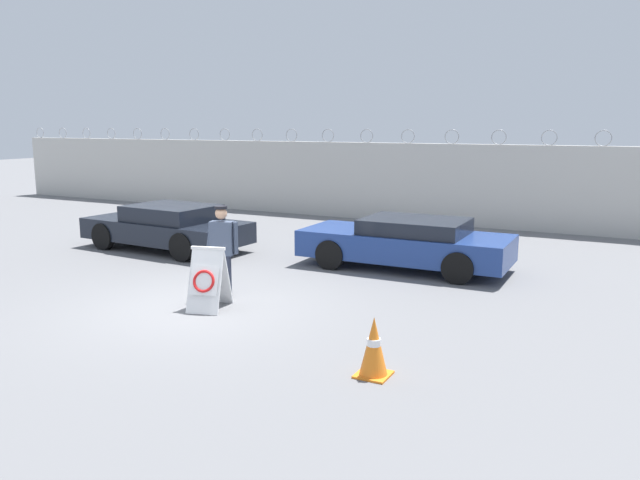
# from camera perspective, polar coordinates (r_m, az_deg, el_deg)

# --- Properties ---
(ground_plane) EXTENTS (90.00, 90.00, 0.00)m
(ground_plane) POSITION_cam_1_polar(r_m,az_deg,el_deg) (11.49, -11.22, -5.98)
(ground_plane) COLOR slate
(perimeter_wall) EXTENTS (36.00, 0.30, 3.06)m
(perimeter_wall) POSITION_cam_1_polar(r_m,az_deg,el_deg) (21.00, 7.93, 5.23)
(perimeter_wall) COLOR beige
(perimeter_wall) RESTS_ON ground_plane
(barricade_sign) EXTENTS (0.78, 0.96, 1.12)m
(barricade_sign) POSITION_cam_1_polar(r_m,az_deg,el_deg) (11.16, -10.19, -3.48)
(barricade_sign) COLOR white
(barricade_sign) RESTS_ON ground_plane
(security_guard) EXTENTS (0.67, 0.36, 1.75)m
(security_guard) POSITION_cam_1_polar(r_m,az_deg,el_deg) (11.76, -8.94, -0.64)
(security_guard) COLOR #232838
(security_guard) RESTS_ON ground_plane
(traffic_cone_near) EXTENTS (0.43, 0.43, 0.80)m
(traffic_cone_near) POSITION_cam_1_polar(r_m,az_deg,el_deg) (8.21, 4.94, -9.71)
(traffic_cone_near) COLOR orange
(traffic_cone_near) RESTS_ON ground_plane
(parked_car_front_coupe) EXTENTS (4.57, 2.19, 1.17)m
(parked_car_front_coupe) POSITION_cam_1_polar(r_m,az_deg,el_deg) (16.67, -13.77, 1.21)
(parked_car_front_coupe) COLOR black
(parked_car_front_coupe) RESTS_ON ground_plane
(parked_car_rear_sedan) EXTENTS (4.70, 1.94, 1.15)m
(parked_car_rear_sedan) POSITION_cam_1_polar(r_m,az_deg,el_deg) (14.19, 7.91, -0.20)
(parked_car_rear_sedan) COLOR black
(parked_car_rear_sedan) RESTS_ON ground_plane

